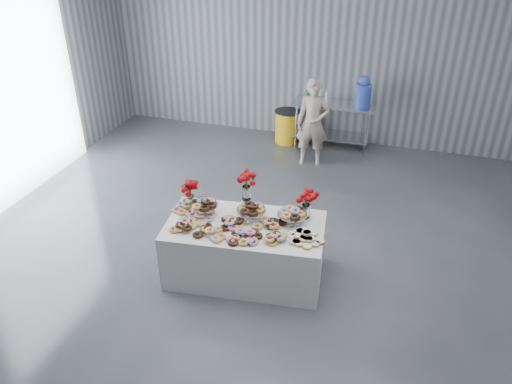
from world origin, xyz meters
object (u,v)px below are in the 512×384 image
at_px(display_table, 245,250).
at_px(water_jug, 363,92).
at_px(trash_barrel, 287,126).
at_px(person, 313,123).
at_px(prep_table, 333,117).

xyz_separation_m(display_table, water_jug, (0.89, 4.12, 0.77)).
relative_size(water_jug, trash_barrel, 0.86).
relative_size(person, trash_barrel, 2.43).
bearing_deg(person, trash_barrel, 122.22).
xyz_separation_m(prep_table, person, (-0.24, -0.79, 0.16)).
bearing_deg(display_table, trash_barrel, 96.91).
distance_m(water_jug, trash_barrel, 1.61).
height_order(display_table, prep_table, prep_table).
distance_m(display_table, water_jug, 4.28).
height_order(person, trash_barrel, person).
height_order(water_jug, person, person).
bearing_deg(person, prep_table, 66.24).
distance_m(person, trash_barrel, 1.12).
distance_m(prep_table, person, 0.84).
relative_size(prep_table, person, 0.96).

